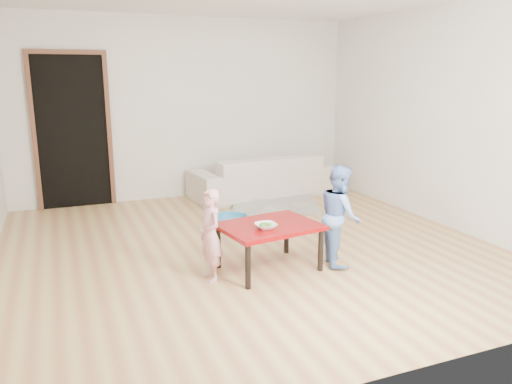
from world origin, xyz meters
TOP-DOWN VIEW (x-y plane):
  - floor at (0.00, 0.00)m, footprint 5.00×5.00m
  - back_wall at (0.00, 2.50)m, footprint 5.00×0.02m
  - right_wall at (2.50, 0.00)m, footprint 0.02×5.00m
  - doorway at (-1.60, 2.48)m, footprint 1.02×0.08m
  - sofa at (1.01, 2.05)m, footprint 2.20×1.04m
  - cushion at (0.67, 1.89)m, footprint 0.56×0.52m
  - red_table at (-0.05, -0.64)m, footprint 0.98×0.79m
  - bowl at (-0.13, -0.75)m, footprint 0.19×0.19m
  - broccoli at (-0.13, -0.75)m, footprint 0.12×0.12m
  - child_pink at (-0.62, -0.67)m, footprint 0.23×0.32m
  - child_blue at (0.65, -0.75)m, footprint 0.49×0.56m
  - basin at (0.03, 0.74)m, footprint 0.45×0.45m
  - blanket at (0.93, 1.40)m, footprint 1.43×1.32m

SIDE VIEW (x-z plane):
  - floor at x=0.00m, z-range -0.01..0.01m
  - blanket at x=0.93m, z-range 0.00..0.06m
  - basin at x=0.03m, z-range 0.00..0.14m
  - red_table at x=-0.05m, z-range 0.00..0.44m
  - sofa at x=1.01m, z-range 0.00..0.62m
  - child_pink at x=-0.62m, z-range 0.00..0.83m
  - bowl at x=-0.13m, z-range 0.44..0.49m
  - broccoli at x=-0.13m, z-range 0.44..0.50m
  - cushion at x=0.67m, z-range 0.41..0.54m
  - child_blue at x=0.65m, z-range 0.00..0.97m
  - doorway at x=-1.60m, z-range -0.03..2.08m
  - back_wall at x=0.00m, z-range 0.00..2.60m
  - right_wall at x=2.50m, z-range 0.00..2.60m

